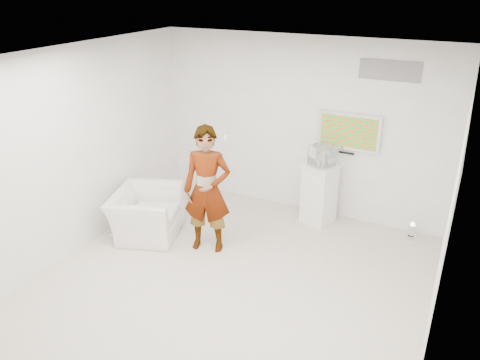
{
  "coord_description": "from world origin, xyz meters",
  "views": [
    {
      "loc": [
        2.47,
        -4.73,
        3.84
      ],
      "look_at": [
        -0.18,
        0.6,
        1.23
      ],
      "focal_mm": 35.0,
      "sensor_mm": 36.0,
      "label": 1
    }
  ],
  "objects_px": {
    "person": "(207,190)",
    "floor_uplight": "(412,231)",
    "tv": "(349,132)",
    "pedestal": "(319,194)",
    "armchair": "(146,213)"
  },
  "relations": [
    {
      "from": "person",
      "to": "floor_uplight",
      "type": "xyz_separation_m",
      "value": [
        2.75,
        1.66,
        -0.83
      ]
    },
    {
      "from": "tv",
      "to": "floor_uplight",
      "type": "relative_size",
      "value": 3.76
    },
    {
      "from": "person",
      "to": "pedestal",
      "type": "distance_m",
      "value": 2.03
    },
    {
      "from": "person",
      "to": "floor_uplight",
      "type": "height_order",
      "value": "person"
    },
    {
      "from": "pedestal",
      "to": "armchair",
      "type": "bearing_deg",
      "value": -145.17
    },
    {
      "from": "tv",
      "to": "pedestal",
      "type": "xyz_separation_m",
      "value": [
        -0.33,
        -0.31,
        -1.04
      ]
    },
    {
      "from": "tv",
      "to": "armchair",
      "type": "bearing_deg",
      "value": -144.01
    },
    {
      "from": "tv",
      "to": "person",
      "type": "relative_size",
      "value": 0.52
    },
    {
      "from": "armchair",
      "to": "floor_uplight",
      "type": "distance_m",
      "value": 4.22
    },
    {
      "from": "pedestal",
      "to": "floor_uplight",
      "type": "bearing_deg",
      "value": 4.25
    },
    {
      "from": "armchair",
      "to": "person",
      "type": "bearing_deg",
      "value": -104.31
    },
    {
      "from": "tv",
      "to": "armchair",
      "type": "relative_size",
      "value": 0.89
    },
    {
      "from": "armchair",
      "to": "floor_uplight",
      "type": "bearing_deg",
      "value": -84.0
    },
    {
      "from": "armchair",
      "to": "pedestal",
      "type": "height_order",
      "value": "pedestal"
    },
    {
      "from": "armchair",
      "to": "pedestal",
      "type": "distance_m",
      "value": 2.84
    }
  ]
}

